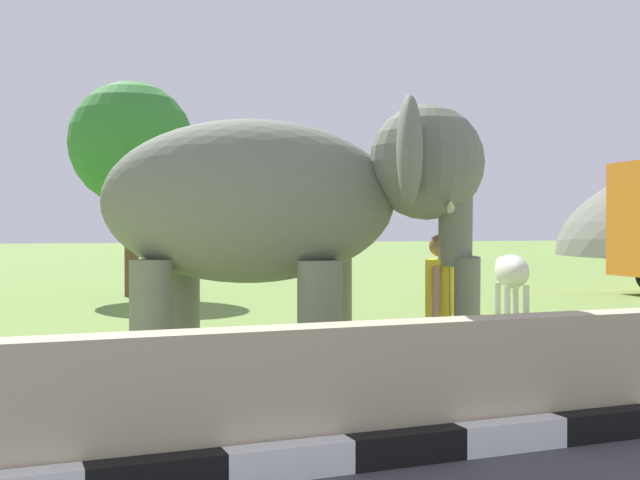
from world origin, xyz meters
name	(u,v)px	position (x,y,z in m)	size (l,w,h in m)	color
barrier_parapet	(163,406)	(2.00, 4.34, 0.50)	(28.00, 0.36, 1.00)	tan
elephant	(279,206)	(3.65, 6.73, 1.94)	(3.95, 3.45, 2.96)	slate
person_handler	(440,305)	(5.18, 6.09, 0.93)	(0.49, 0.58, 1.66)	navy
cow_near	(511,273)	(10.26, 12.03, 0.87)	(1.14, 1.90, 1.23)	beige
tree_distant	(131,145)	(4.08, 19.71, 3.90)	(3.17, 3.17, 5.51)	brown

